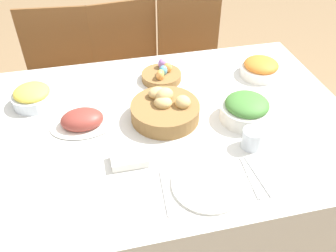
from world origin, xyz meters
TOP-DOWN VIEW (x-y plane):
  - ground_plane at (0.00, 0.00)m, footprint 12.00×12.00m
  - dining_table at (0.00, 0.00)m, footprint 1.58×1.08m
  - chair_far_right at (0.40, 0.86)m, footprint 0.45×0.45m
  - chair_far_left at (-0.46, 0.86)m, footprint 0.46×0.46m
  - chair_far_center at (-0.02, 0.86)m, footprint 0.46×0.46m
  - bread_basket at (0.02, 0.02)m, footprint 0.28×0.28m
  - egg_basket at (0.07, 0.31)m, footprint 0.19×0.19m
  - ham_platter at (-0.31, 0.05)m, footprint 0.26×0.18m
  - carrot_bowl at (0.54, 0.24)m, footprint 0.19×0.19m
  - green_salad_bowl at (0.34, -0.06)m, footprint 0.21×0.21m
  - pineapple_bowl at (-0.51, 0.24)m, footprint 0.18×0.18m
  - dinner_plate at (0.08, -0.37)m, footprint 0.25×0.25m
  - fork at (-0.07, -0.37)m, footprint 0.02×0.19m
  - knife at (0.23, -0.37)m, footprint 0.02×0.19m
  - spoon at (0.26, -0.37)m, footprint 0.02×0.19m
  - drinking_cup at (0.30, -0.22)m, footprint 0.08×0.08m
  - butter_dish at (-0.16, -0.20)m, footprint 0.13×0.08m

SIDE VIEW (x-z plane):
  - ground_plane at x=0.00m, z-range 0.00..0.00m
  - dining_table at x=0.00m, z-range 0.00..0.75m
  - chair_far_right at x=0.40m, z-range 0.04..0.93m
  - chair_far_left at x=-0.46m, z-range 0.04..0.93m
  - chair_far_center at x=-0.02m, z-range 0.04..0.93m
  - fork at x=-0.07m, z-range 0.75..0.76m
  - knife at x=0.23m, z-range 0.75..0.76m
  - spoon at x=0.26m, z-range 0.75..0.76m
  - dinner_plate at x=0.08m, z-range 0.75..0.76m
  - butter_dish at x=-0.16m, z-range 0.75..0.79m
  - ham_platter at x=-0.31m, z-range 0.74..0.82m
  - egg_basket at x=0.07m, z-range 0.74..0.82m
  - drinking_cup at x=0.30m, z-range 0.75..0.83m
  - carrot_bowl at x=0.54m, z-range 0.75..0.83m
  - pineapple_bowl at x=-0.51m, z-range 0.75..0.84m
  - bread_basket at x=0.02m, z-range 0.73..0.86m
  - green_salad_bowl at x=0.34m, z-range 0.75..0.86m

